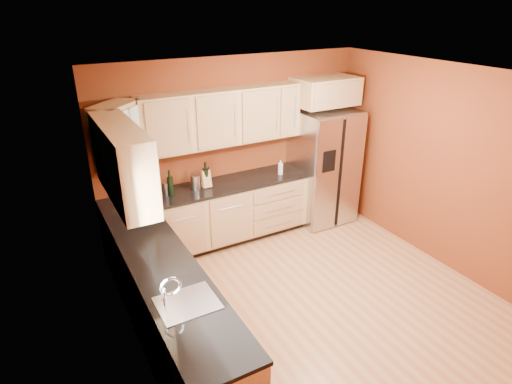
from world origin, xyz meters
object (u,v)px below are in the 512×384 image
knife_block (206,179)px  refrigerator (323,167)px  canister_left (166,189)px  wine_bottle_a (206,175)px  soap_dispenser (280,167)px

knife_block → refrigerator: bearing=-2.8°
canister_left → knife_block: (0.56, -0.00, 0.03)m
wine_bottle_a → knife_block: (0.00, 0.01, -0.06)m
canister_left → wine_bottle_a: (0.56, -0.01, 0.09)m
soap_dispenser → canister_left: bearing=176.3°
knife_block → soap_dispenser: size_ratio=1.13×
wine_bottle_a → canister_left: bearing=178.8°
canister_left → soap_dispenser: soap_dispenser is taller
refrigerator → soap_dispenser: 0.80m
refrigerator → knife_block: refrigerator is taller
canister_left → soap_dispenser: 1.70m
wine_bottle_a → soap_dispenser: (1.14, -0.10, -0.07)m
refrigerator → wine_bottle_a: (-1.93, 0.09, 0.21)m
knife_block → soap_dispenser: 1.14m
canister_left → wine_bottle_a: bearing=-1.2°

